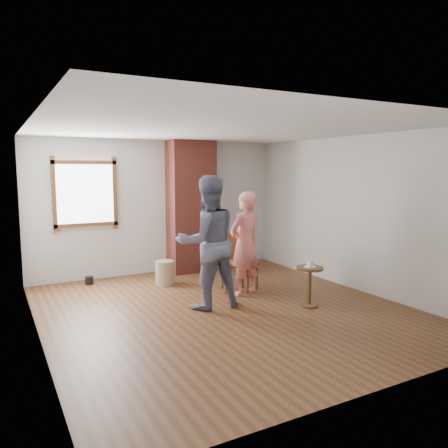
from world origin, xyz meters
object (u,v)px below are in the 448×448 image
(person_pink, at_px, (245,244))
(man, at_px, (208,242))
(side_table, at_px, (310,280))
(stoneware_crock, at_px, (165,273))
(dining_chair_left, at_px, (234,259))
(dining_chair_right, at_px, (242,258))

(person_pink, bearing_deg, man, 4.59)
(side_table, bearing_deg, person_pink, 117.72)
(stoneware_crock, relative_size, dining_chair_left, 0.44)
(person_pink, bearing_deg, dining_chair_right, -132.07)
(stoneware_crock, distance_m, person_pink, 1.65)
(dining_chair_left, height_order, man, man)
(side_table, height_order, man, man)
(dining_chair_right, bearing_deg, person_pink, -109.47)
(stoneware_crock, xyz_separation_m, side_table, (1.46, -2.20, 0.19))
(stoneware_crock, height_order, dining_chair_right, dining_chair_right)
(stoneware_crock, relative_size, side_table, 0.71)
(stoneware_crock, xyz_separation_m, man, (0.10, -1.53, 0.76))
(person_pink, bearing_deg, dining_chair_left, -102.49)
(dining_chair_right, bearing_deg, stoneware_crock, 151.13)
(dining_chair_right, bearing_deg, side_table, -71.28)
(dining_chair_left, xyz_separation_m, person_pink, (0.02, -0.32, 0.30))
(dining_chair_left, xyz_separation_m, dining_chair_right, (0.22, 0.10, -0.03))
(dining_chair_left, xyz_separation_m, side_table, (0.55, -1.32, -0.14))
(dining_chair_left, bearing_deg, stoneware_crock, 154.30)
(stoneware_crock, xyz_separation_m, person_pink, (0.93, -1.20, 0.63))
(man, xyz_separation_m, person_pink, (0.83, 0.33, -0.13))
(man, bearing_deg, dining_chair_right, -139.87)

